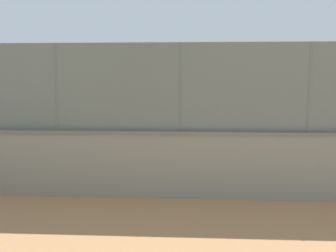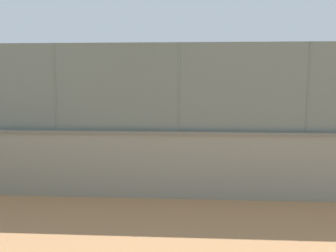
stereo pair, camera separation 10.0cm
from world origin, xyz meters
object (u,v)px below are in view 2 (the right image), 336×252
(player_at_service_line, at_px, (228,116))
(player_baseline_waiting, at_px, (269,127))
(sports_ball, at_px, (76,141))
(player_crossing_court, at_px, (101,118))

(player_at_service_line, bearing_deg, player_baseline_waiting, 102.03)
(sports_ball, bearing_deg, player_crossing_court, -129.91)
(player_crossing_court, height_order, sports_ball, player_crossing_court)
(player_at_service_line, bearing_deg, player_crossing_court, 16.16)
(player_at_service_line, bearing_deg, sports_ball, 22.02)
(player_at_service_line, xyz_separation_m, sports_ball, (7.17, 2.90, -0.90))
(player_crossing_court, relative_size, player_baseline_waiting, 0.98)
(player_baseline_waiting, relative_size, player_at_service_line, 1.06)
(player_crossing_court, xyz_separation_m, sports_ball, (0.91, 1.09, -0.95))
(player_crossing_court, distance_m, player_at_service_line, 6.52)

